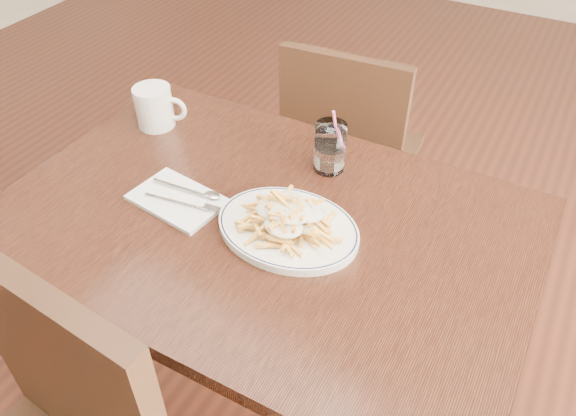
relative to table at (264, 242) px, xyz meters
The scene contains 9 objects.
floor 0.67m from the table, ahead, with size 7.00×7.00×0.00m, color black.
table is the anchor object (origin of this frame).
chair_far 0.71m from the table, 95.89° to the left, with size 0.43×0.43×0.88m.
fries_plate 0.12m from the table, 11.18° to the right, with size 0.36×0.33×0.02m.
loaded_fries 0.15m from the table, 11.18° to the right, with size 0.25×0.23×0.06m.
napkin 0.23m from the table, 167.05° to the right, with size 0.21×0.14×0.01m, color white.
cutlery 0.23m from the table, 168.72° to the right, with size 0.21×0.09×0.01m.
water_glass 0.28m from the table, 77.76° to the left, with size 0.08×0.08×0.17m.
coffee_mug 0.51m from the table, 156.80° to the left, with size 0.14×0.10×0.11m.
Camera 1 is at (0.50, -0.81, 1.61)m, focal length 35.00 mm.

